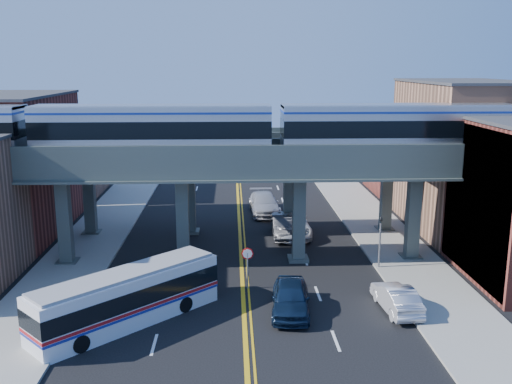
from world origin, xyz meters
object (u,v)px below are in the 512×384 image
stop_sign (248,261)px  traffic_signal (380,236)px  transit_bus (128,298)px  transit_train (153,129)px  car_parked_curb (396,298)px  car_lane_c (291,225)px  car_lane_d (264,203)px  car_lane_b (284,226)px  car_lane_a (291,298)px

stop_sign → traffic_signal: traffic_signal is taller
transit_bus → transit_train: bearing=44.2°
traffic_signal → car_parked_curb: bearing=-96.1°
transit_train → stop_sign: 10.90m
car_lane_c → car_lane_d: (-1.77, 7.11, 0.04)m
car_lane_b → transit_bus: bearing=-122.2°
car_lane_d → car_parked_curb: car_lane_d is taller
transit_bus → car_lane_b: size_ratio=1.82×
stop_sign → traffic_signal: size_ratio=0.64×
car_parked_curb → car_lane_d: bearing=-78.8°
car_lane_c → car_parked_curb: bearing=-72.4°
stop_sign → car_lane_b: bearing=73.3°
transit_bus → car_lane_c: transit_bus is taller
car_lane_c → car_lane_d: size_ratio=1.00×
transit_train → stop_sign: (6.07, -5.00, -7.54)m
car_lane_c → car_lane_a: bearing=-95.2°
transit_train → traffic_signal: 16.65m
transit_train → car_lane_b: bearing=31.3°
transit_train → car_lane_d: (8.12, 13.09, -8.39)m
car_lane_a → traffic_signal: bearing=50.2°
traffic_signal → car_lane_d: traffic_signal is taller
stop_sign → car_parked_curb: bearing=-23.5°
traffic_signal → stop_sign: bearing=-161.4°
traffic_signal → car_lane_c: (-5.09, 7.98, -1.43)m
stop_sign → transit_bus: 7.89m
transit_bus → car_parked_curb: transit_bus is taller
stop_sign → car_lane_c: (3.81, 10.98, -0.89)m
car_parked_curb → stop_sign: bearing=-28.1°
transit_train → car_lane_d: transit_train is taller
car_lane_d → stop_sign: bearing=-99.5°
transit_bus → car_lane_b: (9.65, 15.12, -0.56)m
stop_sign → car_lane_d: stop_sign is taller
car_lane_a → transit_train: bearing=139.7°
transit_train → stop_sign: bearing=-39.5°
car_lane_b → car_parked_curb: size_ratio=1.13×
stop_sign → transit_bus: size_ratio=0.28×
stop_sign → car_parked_curb: stop_sign is taller
stop_sign → car_lane_d: (2.05, 18.09, -0.85)m
transit_train → car_lane_a: bearing=-45.7°
car_lane_c → car_lane_d: bearing=104.8°
car_lane_a → car_lane_c: 14.62m
transit_bus → car_lane_d: size_ratio=1.49×
car_parked_curb → transit_train: bearing=-35.6°
transit_train → car_parked_curb: size_ratio=10.57×
car_lane_b → car_lane_a: bearing=-93.3°
car_lane_b → car_parked_curb: (5.02, -14.18, -0.10)m
stop_sign → traffic_signal: bearing=18.6°
car_lane_d → car_parked_curb: 22.51m
car_lane_a → car_lane_c: (1.54, 14.54, 0.00)m
car_lane_a → car_lane_b: car_lane_a is taller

